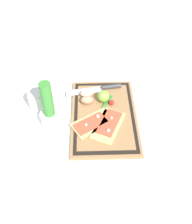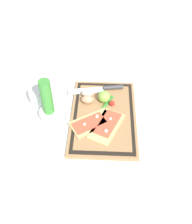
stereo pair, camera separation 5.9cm
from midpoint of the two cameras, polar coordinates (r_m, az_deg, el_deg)
name	(u,v)px [view 1 (the left image)]	position (r m, az deg, el deg)	size (l,w,h in m)	color
ground_plane	(104,117)	(1.25, 0.40, -1.13)	(6.00, 6.00, 0.00)	white
cutting_board	(104,116)	(1.24, 0.40, -0.84)	(0.48, 0.31, 0.02)	#997047
pizza_slice_near	(109,125)	(1.18, 1.33, -2.87)	(0.22, 0.18, 0.02)	tan
pizza_slice_far	(93,123)	(1.19, -2.15, -2.41)	(0.19, 0.22, 0.02)	tan
knife	(103,88)	(1.35, 0.24, 5.21)	(0.07, 0.29, 0.02)	silver
egg_brown	(87,100)	(1.27, -3.35, 2.59)	(0.04, 0.06, 0.04)	tan
egg_pink	(86,94)	(1.31, -3.47, 3.99)	(0.04, 0.06, 0.04)	beige
lime	(104,96)	(1.28, 0.37, 3.41)	(0.06, 0.06, 0.06)	#7FB742
cherry_tomato_red	(112,102)	(1.27, 2.07, 2.05)	(0.03, 0.03, 0.03)	red
scallion_bunch	(100,113)	(1.23, -0.45, -0.23)	(0.25, 0.14, 0.01)	#388433
herb_pot	(49,109)	(1.19, -11.60, 0.52)	(0.09, 0.09, 0.23)	white
sauce_jar	(37,101)	(1.30, -13.96, 2.39)	(0.08, 0.08, 0.10)	silver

